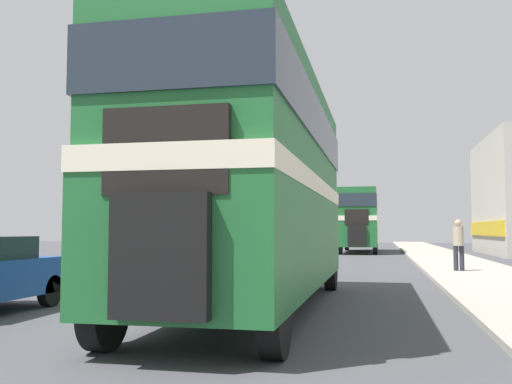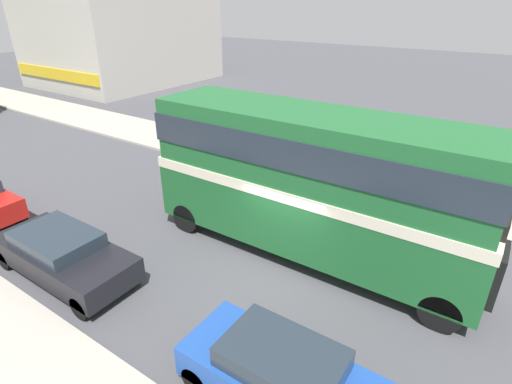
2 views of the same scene
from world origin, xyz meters
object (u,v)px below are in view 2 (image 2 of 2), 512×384
Objects in this scene: car_parked_mid at (63,254)px; pedestrian_walking at (179,126)px; car_parked_near at (288,379)px; double_decker_bus at (312,176)px.

car_parked_mid is 11.18m from pedestrian_walking.
car_parked_near is 7.32m from car_parked_mid.
car_parked_near is 15.91m from pedestrian_walking.
car_parked_near is at bearing -90.32° from car_parked_mid.
car_parked_near reaches higher than car_parked_mid.
car_parked_mid is at bearing 89.68° from car_parked_near.
car_parked_near is at bearing -157.05° from double_decker_bus.
car_parked_mid is at bearing -153.32° from pedestrian_walking.
double_decker_bus is 7.41m from car_parked_mid.
double_decker_bus is at bearing 22.95° from car_parked_near.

